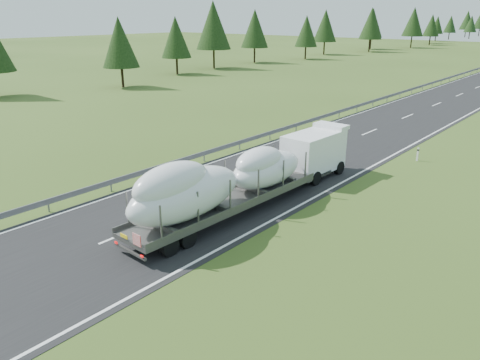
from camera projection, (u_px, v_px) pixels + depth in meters
The scene contains 2 objects.
tree_line_left at pixel (367, 25), 132.65m from camera, with size 14.45×332.68×12.62m.
boat_truck at pixel (244, 175), 24.91m from camera, with size 2.84×17.20×3.80m.
Camera 1 is at (17.46, -3.17, 10.06)m, focal length 35.00 mm.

